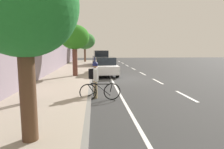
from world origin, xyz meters
TOP-DOWN VIEW (x-y plane):
  - ground at (0.00, 0.00)m, footprint 66.96×66.96m
  - sidewalk at (3.52, 0.00)m, footprint 3.39×41.85m
  - curb_edge at (1.74, 0.00)m, footprint 0.16×41.85m
  - lane_stripe_centre at (-2.79, -0.92)m, footprint 0.14×40.00m
  - lane_stripe_bike_edge at (0.27, 0.00)m, footprint 0.12×41.85m
  - building_facade at (5.46, 0.00)m, footprint 0.50×41.85m
  - parked_suv_dark_blue_nearest at (0.69, -11.15)m, footprint 2.13×4.78m
  - parked_sedan_white_second at (0.60, -2.20)m, footprint 1.96×4.46m
  - bicycle_at_curb at (1.28, 5.76)m, footprint 1.78×0.46m
  - cyclist_with_backpack at (1.51, 5.32)m, footprint 0.45×0.61m
  - street_tree_near_cyclist at (2.98, -17.18)m, footprint 3.25×3.25m
  - street_tree_mid_block at (2.98, -0.97)m, footprint 2.23×2.23m
  - street_tree_far_end at (2.98, 9.68)m, footprint 2.34×2.34m
  - pedestrian_on_phone at (3.99, 6.42)m, footprint 0.33×0.60m

SIDE VIEW (x-z plane):
  - ground at x=0.00m, z-range 0.00..0.00m
  - lane_stripe_centre at x=-2.79m, z-range 0.00..0.01m
  - lane_stripe_bike_edge at x=0.27m, z-range 0.00..0.01m
  - sidewalk at x=3.52m, z-range 0.00..0.17m
  - curb_edge at x=1.74m, z-range 0.00..0.17m
  - bicycle_at_curb at x=1.28m, z-range -0.01..0.79m
  - parked_sedan_white_second at x=0.60m, z-range -0.01..1.51m
  - cyclist_with_backpack at x=1.51m, z-range 0.17..1.83m
  - parked_suv_dark_blue_nearest at x=0.69m, z-range 0.03..2.02m
  - pedestrian_on_phone at x=3.99m, z-range 0.29..2.00m
  - building_facade at x=5.46m, z-range 0.00..4.34m
  - street_tree_mid_block at x=2.98m, z-range 1.11..4.95m
  - street_tree_far_end at x=2.98m, z-range 1.06..5.15m
  - street_tree_near_cyclist at x=2.98m, z-range 1.14..5.67m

